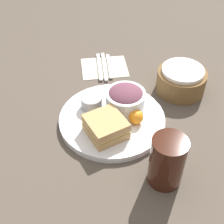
{
  "coord_description": "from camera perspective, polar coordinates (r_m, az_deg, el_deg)",
  "views": [
    {
      "loc": [
        0.65,
        -0.09,
        0.65
      ],
      "look_at": [
        0.0,
        0.0,
        0.04
      ],
      "focal_mm": 50.0,
      "sensor_mm": 36.0,
      "label": 1
    }
  ],
  "objects": [
    {
      "name": "napkin",
      "position": [
        1.13,
        -1.4,
        8.18
      ],
      "size": [
        0.13,
        0.16,
        0.0
      ],
      "primitive_type": "cube",
      "color": "beige",
      "rests_on": "ground_plane"
    },
    {
      "name": "spoon",
      "position": [
        1.13,
        -0.48,
        8.42
      ],
      "size": [
        0.15,
        0.02,
        0.01
      ],
      "primitive_type": "cube",
      "rotation": [
        0.0,
        0.0,
        3.1
      ],
      "color": "silver",
      "rests_on": "napkin"
    },
    {
      "name": "bread_basket",
      "position": [
        1.03,
        12.54,
        5.72
      ],
      "size": [
        0.16,
        0.16,
        0.08
      ],
      "color": "brown",
      "rests_on": "ground_plane"
    },
    {
      "name": "fork",
      "position": [
        1.13,
        -2.33,
        8.31
      ],
      "size": [
        0.16,
        0.02,
        0.01
      ],
      "primitive_type": "cube",
      "rotation": [
        0.0,
        0.0,
        3.1
      ],
      "color": "silver",
      "rests_on": "napkin"
    },
    {
      "name": "plate",
      "position": [
        0.91,
        -0.0,
        -1.36
      ],
      "size": [
        0.31,
        0.31,
        0.02
      ],
      "primitive_type": "cylinder",
      "color": "silver",
      "rests_on": "ground_plane"
    },
    {
      "name": "sandwich",
      "position": [
        0.84,
        -1.13,
        -2.7
      ],
      "size": [
        0.13,
        0.13,
        0.05
      ],
      "color": "tan",
      "rests_on": "plate"
    },
    {
      "name": "orange_wedge",
      "position": [
        0.88,
        4.43,
        -0.91
      ],
      "size": [
        0.04,
        0.04,
        0.04
      ],
      "primitive_type": "sphere",
      "color": "orange",
      "rests_on": "plate"
    },
    {
      "name": "dressing_cup",
      "position": [
        0.93,
        -3.75,
        1.82
      ],
      "size": [
        0.06,
        0.06,
        0.04
      ],
      "primitive_type": "cylinder",
      "color": "#99999E",
      "rests_on": "plate"
    },
    {
      "name": "knife",
      "position": [
        1.13,
        -1.4,
        8.36
      ],
      "size": [
        0.17,
        0.02,
        0.01
      ],
      "primitive_type": "cube",
      "rotation": [
        0.0,
        0.0,
        3.1
      ],
      "color": "silver",
      "rests_on": "napkin"
    },
    {
      "name": "ground_plane",
      "position": [
        0.92,
        -0.0,
        -1.78
      ],
      "size": [
        4.0,
        4.0,
        0.0
      ],
      "primitive_type": "plane",
      "color": "#4C4238"
    },
    {
      "name": "drink_glass",
      "position": [
        0.75,
        10.01,
        -8.84
      ],
      "size": [
        0.08,
        0.08,
        0.14
      ],
      "primitive_type": "cylinder",
      "color": "#38190F",
      "rests_on": "ground_plane"
    },
    {
      "name": "salad_bowl",
      "position": [
        0.91,
        2.49,
        2.45
      ],
      "size": [
        0.12,
        0.12,
        0.07
      ],
      "color": "white",
      "rests_on": "plate"
    }
  ]
}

